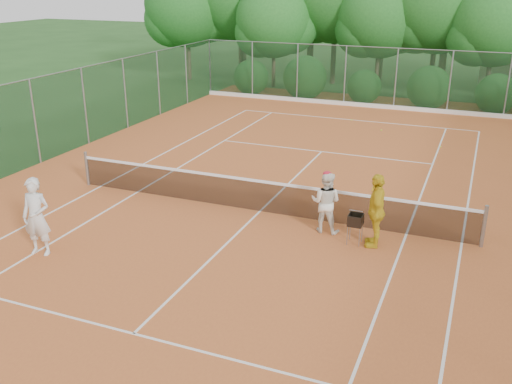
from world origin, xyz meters
TOP-DOWN VIEW (x-y plane):
  - ground at (0.00, 0.00)m, footprint 120.00×120.00m
  - clay_court at (0.00, 0.00)m, footprint 18.00×36.00m
  - tennis_net at (0.00, 0.00)m, footprint 11.97×0.10m
  - player_white at (-3.94, -4.41)m, footprint 0.77×0.58m
  - player_center_grp at (2.07, -0.57)m, footprint 0.80×0.63m
  - player_yellow at (3.44, -0.92)m, footprint 0.64×1.16m
  - ball_hopper at (2.96, -1.00)m, footprint 0.34×0.34m
  - stray_ball_a at (1.54, 10.37)m, footprint 0.07×0.07m
  - stray_ball_b at (-0.09, 11.77)m, footprint 0.07×0.07m
  - stray_ball_c at (4.17, 8.68)m, footprint 0.07×0.07m
  - court_markings at (0.00, 0.00)m, footprint 11.03×23.83m
  - fence_back at (0.00, 15.00)m, footprint 18.07×0.07m

SIDE VIEW (x-z plane):
  - ground at x=0.00m, z-range 0.00..0.00m
  - clay_court at x=0.00m, z-range 0.00..0.02m
  - court_markings at x=0.00m, z-range 0.02..0.03m
  - stray_ball_a at x=1.54m, z-range 0.02..0.09m
  - stray_ball_b at x=-0.09m, z-range 0.02..0.09m
  - stray_ball_c at x=4.17m, z-range 0.02..0.09m
  - tennis_net at x=0.00m, z-range -0.02..1.08m
  - ball_hopper at x=2.96m, z-range 0.25..1.03m
  - player_center_grp at x=2.07m, z-range 0.01..1.68m
  - player_yellow at x=3.44m, z-range 0.02..1.90m
  - player_white at x=-3.94m, z-range 0.02..1.94m
  - fence_back at x=0.00m, z-range 0.02..3.02m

